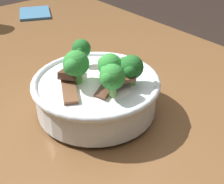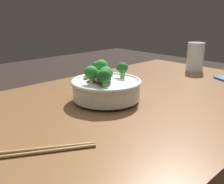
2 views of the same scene
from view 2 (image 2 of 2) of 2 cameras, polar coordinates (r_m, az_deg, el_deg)
The scene contains 4 objects.
dining_table at distance 0.88m, azimuth 1.33°, elevation -10.70°, with size 1.42×0.77×0.80m.
rice_bowl at distance 0.84m, azimuth -1.29°, elevation 1.05°, with size 0.22×0.22×0.13m.
drinking_glass at distance 1.32m, azimuth 17.36°, elevation 6.92°, with size 0.08×0.08×0.13m.
chopsticks_pair at distance 0.58m, azimuth -15.50°, elevation -12.01°, with size 0.21×0.14×0.01m.
Camera 2 is at (-0.56, -0.55, 1.08)m, focal length 42.75 mm.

